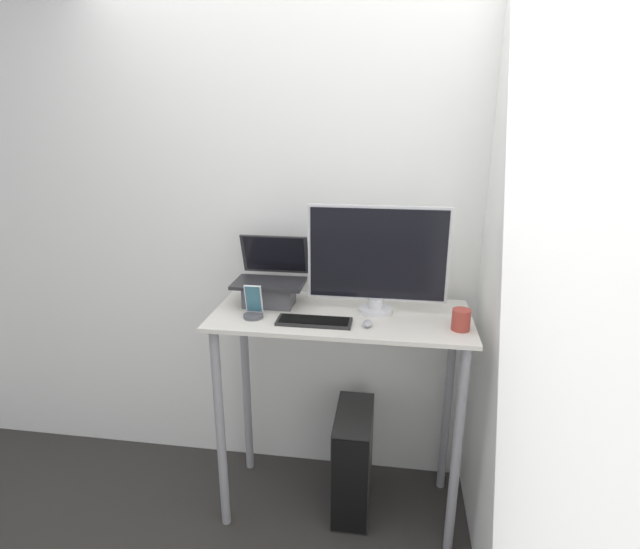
{
  "coord_description": "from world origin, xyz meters",
  "views": [
    {
      "loc": [
        0.22,
        -1.83,
        1.89
      ],
      "look_at": [
        -0.1,
        0.26,
        1.23
      ],
      "focal_mm": 28.0,
      "sensor_mm": 36.0,
      "label": 1
    }
  ],
  "objects_px": {
    "keyboard": "(314,321)",
    "monitor": "(377,260)",
    "computer_tower": "(353,460)",
    "cell_phone": "(253,308)",
    "laptop": "(270,286)",
    "mouse": "(368,323)"
  },
  "relations": [
    {
      "from": "monitor",
      "to": "keyboard",
      "type": "distance_m",
      "value": 0.39
    },
    {
      "from": "laptop",
      "to": "mouse",
      "type": "bearing_deg",
      "value": -23.85
    },
    {
      "from": "laptop",
      "to": "computer_tower",
      "type": "bearing_deg",
      "value": -10.95
    },
    {
      "from": "mouse",
      "to": "computer_tower",
      "type": "height_order",
      "value": "mouse"
    },
    {
      "from": "laptop",
      "to": "keyboard",
      "type": "xyz_separation_m",
      "value": [
        0.24,
        -0.21,
        -0.08
      ]
    },
    {
      "from": "keyboard",
      "to": "mouse",
      "type": "bearing_deg",
      "value": -0.79
    },
    {
      "from": "cell_phone",
      "to": "computer_tower",
      "type": "distance_m",
      "value": 0.94
    },
    {
      "from": "laptop",
      "to": "monitor",
      "type": "bearing_deg",
      "value": -4.13
    },
    {
      "from": "cell_phone",
      "to": "computer_tower",
      "type": "xyz_separation_m",
      "value": [
        0.45,
        0.1,
        -0.82
      ]
    },
    {
      "from": "keyboard",
      "to": "computer_tower",
      "type": "relative_size",
      "value": 0.6
    },
    {
      "from": "mouse",
      "to": "cell_phone",
      "type": "height_order",
      "value": "cell_phone"
    },
    {
      "from": "laptop",
      "to": "monitor",
      "type": "distance_m",
      "value": 0.52
    },
    {
      "from": "monitor",
      "to": "computer_tower",
      "type": "bearing_deg",
      "value": -152.05
    },
    {
      "from": "mouse",
      "to": "keyboard",
      "type": "bearing_deg",
      "value": 179.21
    },
    {
      "from": "cell_phone",
      "to": "keyboard",
      "type": "bearing_deg",
      "value": -5.65
    },
    {
      "from": "mouse",
      "to": "computer_tower",
      "type": "bearing_deg",
      "value": 113.97
    },
    {
      "from": "mouse",
      "to": "laptop",
      "type": "bearing_deg",
      "value": 156.15
    },
    {
      "from": "monitor",
      "to": "mouse",
      "type": "relative_size",
      "value": 9.97
    },
    {
      "from": "monitor",
      "to": "computer_tower",
      "type": "relative_size",
      "value": 1.15
    },
    {
      "from": "monitor",
      "to": "cell_phone",
      "type": "height_order",
      "value": "monitor"
    },
    {
      "from": "keyboard",
      "to": "monitor",
      "type": "bearing_deg",
      "value": 33.56
    },
    {
      "from": "monitor",
      "to": "mouse",
      "type": "distance_m",
      "value": 0.29
    }
  ]
}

